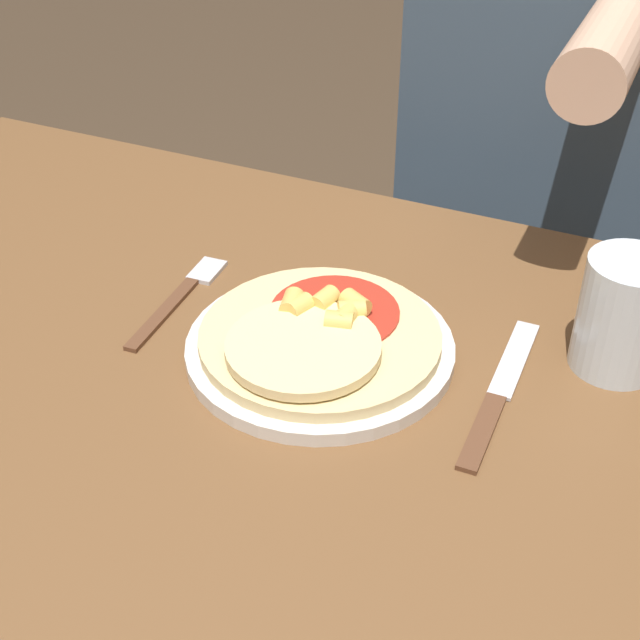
# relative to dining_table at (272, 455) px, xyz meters

# --- Properties ---
(dining_table) EXTENTS (1.25, 0.73, 0.73)m
(dining_table) POSITION_rel_dining_table_xyz_m (0.00, 0.00, 0.00)
(dining_table) COLOR brown
(dining_table) RESTS_ON ground_plane
(plate) EXTENTS (0.25, 0.25, 0.01)m
(plate) POSITION_rel_dining_table_xyz_m (0.04, 0.04, 0.12)
(plate) COLOR silver
(plate) RESTS_ON dining_table
(pizza) EXTENTS (0.23, 0.23, 0.04)m
(pizza) POSITION_rel_dining_table_xyz_m (0.04, 0.03, 0.14)
(pizza) COLOR #E0C689
(pizza) RESTS_ON plate
(fork) EXTENTS (0.03, 0.18, 0.00)m
(fork) POSITION_rel_dining_table_xyz_m (-0.13, 0.07, 0.12)
(fork) COLOR brown
(fork) RESTS_ON dining_table
(knife) EXTENTS (0.02, 0.22, 0.00)m
(knife) POSITION_rel_dining_table_xyz_m (0.21, 0.05, 0.12)
(knife) COLOR brown
(knife) RESTS_ON dining_table
(drinking_glass) EXTENTS (0.08, 0.08, 0.11)m
(drinking_glass) POSITION_rel_dining_table_xyz_m (0.29, 0.14, 0.17)
(drinking_glass) COLOR silver
(drinking_glass) RESTS_ON dining_table
(person_diner) EXTENTS (0.34, 0.52, 1.27)m
(person_diner) POSITION_rel_dining_table_xyz_m (0.11, 0.61, 0.12)
(person_diner) COLOR #2D2D38
(person_diner) RESTS_ON ground_plane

